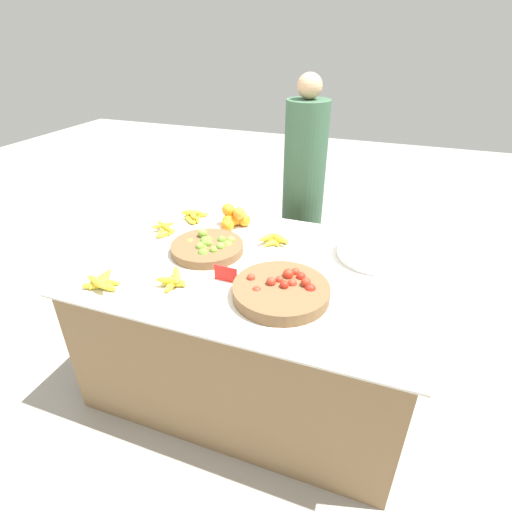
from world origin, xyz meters
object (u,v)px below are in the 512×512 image
lime_bowl (207,247)px  price_sign (226,274)px  metal_bowl (374,252)px  tomato_basket (282,290)px  vendor_person (302,203)px

lime_bowl → price_sign: size_ratio=3.30×
lime_bowl → metal_bowl: 0.89m
tomato_basket → vendor_person: bearing=99.7°
tomato_basket → vendor_person: (-0.20, 1.17, -0.05)m
metal_bowl → vendor_person: (-0.56, 0.65, -0.05)m
lime_bowl → price_sign: bearing=-47.5°
lime_bowl → vendor_person: (0.30, 0.91, -0.05)m
lime_bowl → price_sign: lime_bowl is taller
price_sign → vendor_person: vendor_person is taller
tomato_basket → metal_bowl: size_ratio=1.13×
tomato_basket → lime_bowl: bearing=152.6°
price_sign → lime_bowl: bearing=134.7°
lime_bowl → price_sign: (0.21, -0.23, 0.01)m
metal_bowl → tomato_basket: bearing=-124.9°
price_sign → vendor_person: (0.09, 1.14, -0.06)m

